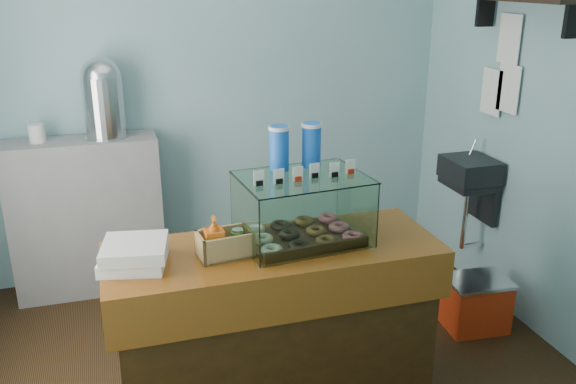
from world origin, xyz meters
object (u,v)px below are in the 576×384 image
object	(u,v)px
counter	(275,327)
red_cooler	(476,303)
coffee_urn	(103,96)
display_case	(301,203)

from	to	relation	value
counter	red_cooler	world-z (taller)	counter
coffee_urn	counter	bearing A→B (deg)	-65.62
display_case	coffee_urn	distance (m)	1.76
counter	coffee_urn	bearing A→B (deg)	114.38
red_cooler	display_case	bearing A→B (deg)	-163.79
counter	red_cooler	size ratio (longest dim) A/B	3.94
coffee_urn	red_cooler	world-z (taller)	coffee_urn
coffee_urn	red_cooler	distance (m)	2.74
display_case	coffee_urn	bearing A→B (deg)	115.09
display_case	red_cooler	world-z (taller)	display_case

